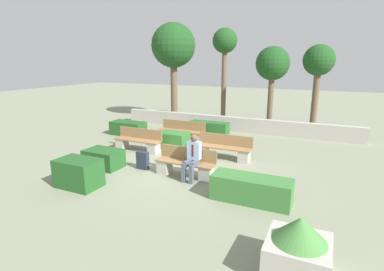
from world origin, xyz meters
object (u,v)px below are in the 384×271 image
Objects in this scene: bench_front at (185,165)px; suitcase at (143,160)px; tree_rightmost at (319,63)px; tree_center_left at (225,46)px; bench_left_side at (138,142)px; bench_right_side at (223,150)px; tree_leftmost at (173,47)px; tree_center_right at (273,65)px; planter_corner_left at (298,248)px; person_seated_man at (192,155)px; bench_back at (182,133)px.

bench_front reaches higher than suitcase.
tree_center_left is at bearing -178.12° from tree_rightmost.
tree_center_left is (1.21, 6.51, 3.86)m from bench_left_side.
bench_right_side is 8.78m from tree_leftmost.
tree_center_right is (2.65, -0.39, -0.98)m from tree_center_left.
planter_corner_left is at bearing -65.05° from tree_center_left.
bench_left_side is 7.69m from tree_leftmost.
person_seated_man is at bearing -76.71° from tree_center_left.
tree_leftmost is 7.82m from tree_rightmost.
tree_rightmost is (5.92, 6.66, 2.96)m from bench_left_side.
suitcase is 8.67m from tree_center_right.
tree_center_right is at bearing 84.87° from person_seated_man.
bench_left_side is at bearing 150.94° from bench_front.
person_seated_man is (3.15, -1.72, 0.41)m from bench_left_side.
planter_corner_left is at bearing -76.60° from tree_center_right.
planter_corner_left is at bearing -42.51° from person_seated_man.
bench_back is (-1.99, 3.66, 0.01)m from bench_front.
bench_back is at bearing -137.88° from tree_rightmost.
bench_back is 0.37× the size of tree_leftmost.
bench_back is 4.46m from person_seated_man.
tree_leftmost is at bearing 111.57° from suitcase.
bench_left_side is 3.38m from bench_right_side.
tree_leftmost is at bearing 120.45° from bench_front.
bench_right_side is 2.98m from bench_back.
tree_rightmost is (2.77, 8.38, 2.55)m from person_seated_man.
bench_right_side reaches higher than suitcase.
bench_right_side is at bearing -95.08° from tree_center_right.
bench_left_side is 2.12m from suitcase.
tree_rightmost is at bearing 61.10° from suitcase.
person_seated_man reaches higher than planter_corner_left.
bench_front is 0.53m from person_seated_man.
suitcase is (0.48, -3.73, -0.05)m from bench_back.
suitcase is at bearing -144.39° from bench_right_side.
planter_corner_left is 0.25× the size of tree_rightmost.
tree_center_left is 2.85m from tree_center_right.
tree_rightmost is at bearing 2.02° from tree_leftmost.
bench_left_side is 2.49× the size of suitcase.
tree_leftmost is at bearing -177.76° from tree_center_left.
bench_left_side is at bearing -100.50° from tree_center_left.
tree_center_left reaches higher than person_seated_man.
tree_leftmost is (-2.69, 4.31, 3.86)m from bench_back.
suitcase is 0.19× the size of tree_rightmost.
tree_rightmost reaches higher than bench_right_side.
planter_corner_left is (3.59, -3.15, 0.15)m from bench_front.
suitcase is at bearing -89.10° from tree_center_left.
person_seated_man reaches higher than bench_left_side.
bench_left_side is 7.99m from planter_corner_left.
tree_center_left reaches higher than bench_back.
tree_center_right reaches higher than person_seated_man.
bench_left_side is 0.38× the size of tree_center_left.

